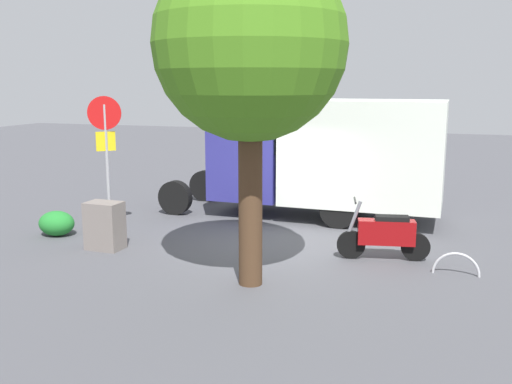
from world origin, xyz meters
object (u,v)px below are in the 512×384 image
object	(u,v)px
utility_cabinet	(105,226)
bike_rack_hoop	(456,275)
stop_sign	(106,143)
box_truck_near	(327,154)
motorcycle	(385,234)
street_tree	(250,46)

from	to	relation	value
utility_cabinet	bike_rack_hoop	bearing A→B (deg)	-175.60
stop_sign	utility_cabinet	world-z (taller)	stop_sign
box_truck_near	bike_rack_hoop	world-z (taller)	box_truck_near
stop_sign	motorcycle	bearing A→B (deg)	178.32
street_tree	motorcycle	bearing A→B (deg)	-134.29
box_truck_near	motorcycle	xyz separation A→B (m)	(-1.81, 3.18, -1.13)
motorcycle	utility_cabinet	distance (m)	5.76
motorcycle	street_tree	distance (m)	4.60
box_truck_near	bike_rack_hoop	xyz separation A→B (m)	(-3.14, 3.71, -1.65)
stop_sign	street_tree	world-z (taller)	street_tree
motorcycle	box_truck_near	bearing A→B (deg)	-71.13
street_tree	utility_cabinet	size ratio (longest dim) A/B	5.62
bike_rack_hoop	motorcycle	bearing A→B (deg)	-21.76
motorcycle	utility_cabinet	size ratio (longest dim) A/B	1.79
motorcycle	stop_sign	size ratio (longest dim) A/B	0.57
motorcycle	stop_sign	bearing A→B (deg)	-12.42
box_truck_near	motorcycle	world-z (taller)	box_truck_near
box_truck_near	street_tree	world-z (taller)	street_tree
motorcycle	street_tree	xyz separation A→B (m)	(2.08, 2.13, 3.50)
box_truck_near	street_tree	distance (m)	5.83
utility_cabinet	street_tree	bearing A→B (deg)	163.45
street_tree	bike_rack_hoop	distance (m)	5.51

